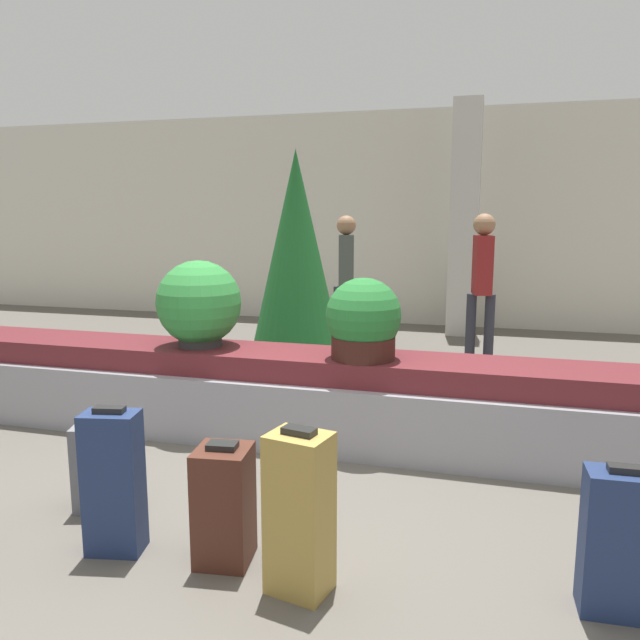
{
  "coord_description": "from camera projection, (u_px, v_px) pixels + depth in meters",
  "views": [
    {
      "loc": [
        1.22,
        -3.07,
        1.69
      ],
      "look_at": [
        0.0,
        1.25,
        0.92
      ],
      "focal_mm": 35.0,
      "sensor_mm": 36.0,
      "label": 1
    }
  ],
  "objects": [
    {
      "name": "suitcase_0",
      "position": [
        224.0,
        505.0,
        3.03
      ],
      "size": [
        0.29,
        0.3,
        0.61
      ],
      "rotation": [
        0.0,
        0.0,
        0.13
      ],
      "color": "#472319",
      "rests_on": "ground_plane"
    },
    {
      "name": "potted_plant_1",
      "position": [
        363.0,
        321.0,
        4.39
      ],
      "size": [
        0.54,
        0.54,
        0.58
      ],
      "color": "#381914",
      "rests_on": "carousel"
    },
    {
      "name": "traveler_1",
      "position": [
        346.0,
        271.0,
        7.61
      ],
      "size": [
        0.31,
        0.35,
        1.66
      ],
      "rotation": [
        0.0,
        0.0,
        -1.32
      ],
      "color": "#282833",
      "rests_on": "ground_plane"
    },
    {
      "name": "decorated_tree",
      "position": [
        296.0,
        261.0,
        6.03
      ],
      "size": [
        0.97,
        0.97,
        2.29
      ],
      "color": "#4C331E",
      "rests_on": "ground_plane"
    },
    {
      "name": "pillar",
      "position": [
        464.0,
        220.0,
        8.55
      ],
      "size": [
        0.38,
        0.38,
        3.2
      ],
      "color": "beige",
      "rests_on": "ground_plane"
    },
    {
      "name": "suitcase_6",
      "position": [
        114.0,
        482.0,
        3.1
      ],
      "size": [
        0.3,
        0.23,
        0.76
      ],
      "rotation": [
        0.0,
        0.0,
        0.2
      ],
      "color": "navy",
      "rests_on": "ground_plane"
    },
    {
      "name": "ground_plane",
      "position": [
        260.0,
        516.0,
        3.53
      ],
      "size": [
        18.0,
        18.0,
        0.0
      ],
      "primitive_type": "plane",
      "color": "#59544C"
    },
    {
      "name": "potted_plant_0",
      "position": [
        199.0,
        305.0,
        4.8
      ],
      "size": [
        0.65,
        0.65,
        0.67
      ],
      "color": "#2D2D2D",
      "rests_on": "carousel"
    },
    {
      "name": "suitcase_1",
      "position": [
        105.0,
        465.0,
        3.6
      ],
      "size": [
        0.38,
        0.32,
        0.53
      ],
      "rotation": [
        0.0,
        0.0,
        0.3
      ],
      "color": "slate",
      "rests_on": "ground_plane"
    },
    {
      "name": "traveler_0",
      "position": [
        482.0,
        276.0,
        6.83
      ],
      "size": [
        0.31,
        0.35,
        1.69
      ],
      "rotation": [
        0.0,
        0.0,
        -1.38
      ],
      "color": "#282833",
      "rests_on": "ground_plane"
    },
    {
      "name": "suitcase_5",
      "position": [
        627.0,
        544.0,
        2.62
      ],
      "size": [
        0.37,
        0.2,
        0.66
      ],
      "rotation": [
        0.0,
        0.0,
        0.04
      ],
      "color": "navy",
      "rests_on": "ground_plane"
    },
    {
      "name": "carousel",
      "position": [
        320.0,
        399.0,
        4.66
      ],
      "size": [
        7.64,
        0.75,
        0.67
      ],
      "color": "gray",
      "rests_on": "ground_plane"
    },
    {
      "name": "suitcase_3",
      "position": [
        300.0,
        513.0,
        2.77
      ],
      "size": [
        0.31,
        0.26,
        0.77
      ],
      "rotation": [
        0.0,
        0.0,
        -0.21
      ],
      "color": "#A3843D",
      "rests_on": "ground_plane"
    },
    {
      "name": "back_wall",
      "position": [
        414.0,
        219.0,
        9.39
      ],
      "size": [
        18.0,
        0.06,
        3.2
      ],
      "color": "beige",
      "rests_on": "ground_plane"
    }
  ]
}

